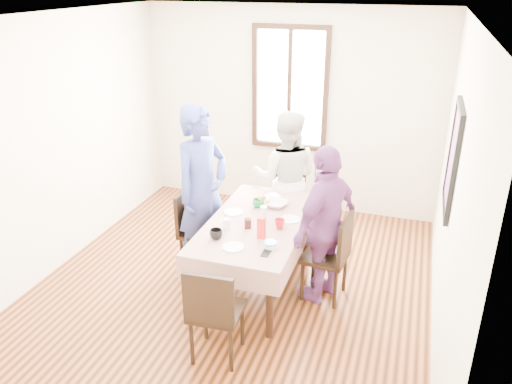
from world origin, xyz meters
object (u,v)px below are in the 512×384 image
person_left (201,192)px  person_far (286,178)px  chair_right (325,256)px  chair_far (286,205)px  chair_near (217,310)px  person_right (325,225)px  dining_table (258,255)px  chair_left (202,232)px

person_left → person_far: size_ratio=1.14×
chair_right → chair_far: 1.26m
chair_far → chair_near: bearing=85.7°
chair_near → chair_far: bearing=86.2°
chair_far → chair_near: (0.00, -2.20, 0.00)m
chair_near → person_far: size_ratio=0.56×
person_right → person_left: bearing=-70.5°
chair_near → dining_table: bearing=86.2°
chair_far → person_far: person_far is taller
chair_right → person_left: person_left is taller
chair_left → person_far: size_ratio=0.56×
chair_left → chair_far: 1.18m
dining_table → chair_left: (-0.69, 0.15, 0.08)m
person_right → chair_far: bearing=-123.7°
dining_table → chair_far: bearing=90.0°
person_right → person_far: bearing=-123.2°
chair_near → chair_right: bearing=55.3°
chair_near → person_far: 2.21m
chair_near → person_right: bearing=56.0°
chair_left → person_right: bearing=84.9°
chair_near → chair_left: bearing=115.0°
person_left → chair_right: bearing=-71.3°
chair_left → chair_right: 1.38m
chair_left → chair_far: same height
dining_table → person_right: bearing=4.3°
dining_table → chair_near: chair_near is taller
chair_right → chair_near: 1.34m
dining_table → person_right: 0.80m
dining_table → chair_left: chair_left is taller
person_right → dining_table: bearing=-61.9°
dining_table → person_right: (0.67, 0.05, 0.43)m
person_far → person_right: 1.23m
dining_table → chair_near: (-0.00, -1.10, 0.08)m
chair_far → chair_near: same height
dining_table → person_right: person_right is taller
chair_left → person_far: person_far is taller
chair_left → person_right: size_ratio=0.57×
person_right → chair_left: bearing=-70.4°
chair_left → chair_near: size_ratio=1.00×
dining_table → chair_near: size_ratio=1.76×
dining_table → chair_left: 0.71m
chair_far → person_left: size_ratio=0.49×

